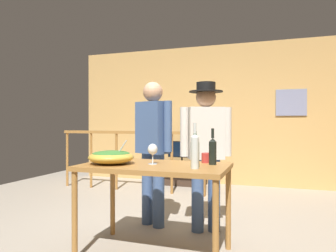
{
  "coord_description": "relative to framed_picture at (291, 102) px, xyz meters",
  "views": [
    {
      "loc": [
        1.07,
        -3.11,
        1.16
      ],
      "look_at": [
        0.07,
        -0.16,
        1.14
      ],
      "focal_mm": 33.46,
      "sensor_mm": 36.0,
      "label": 1
    }
  ],
  "objects": [
    {
      "name": "back_wall",
      "position": [
        -1.35,
        0.06,
        -0.2
      ],
      "size": [
        5.68,
        0.1,
        2.67
      ],
      "primitive_type": "cube",
      "color": "tan",
      "rests_on": "ground_plane"
    },
    {
      "name": "ground_plane",
      "position": [
        -1.35,
        -2.89,
        -1.54
      ],
      "size": [
        7.67,
        7.67,
        0.0
      ],
      "primitive_type": "plane",
      "color": "#9E9384"
    },
    {
      "name": "salad_bowl",
      "position": [
        -1.67,
        -3.51,
        -0.67
      ],
      "size": [
        0.41,
        0.41,
        0.22
      ],
      "color": "gold",
      "rests_on": "serving_table"
    },
    {
      "name": "tv_console",
      "position": [
        -1.95,
        -0.29,
        -1.33
      ],
      "size": [
        0.9,
        0.4,
        0.42
      ],
      "primitive_type": "cube",
      "color": "#38281E",
      "rests_on": "ground_plane"
    },
    {
      "name": "stair_railing",
      "position": [
        -2.22,
        -1.09,
        -0.88
      ],
      "size": [
        2.66,
        0.1,
        1.08
      ],
      "color": "#9E6B33",
      "rests_on": "ground_plane"
    },
    {
      "name": "flat_screen_tv",
      "position": [
        -1.95,
        -0.32,
        -0.88
      ],
      "size": [
        0.52,
        0.12,
        0.41
      ],
      "color": "black",
      "rests_on": "tv_console"
    },
    {
      "name": "wine_glass",
      "position": [
        -1.31,
        -3.41,
        -0.61
      ],
      "size": [
        0.09,
        0.09,
        0.18
      ],
      "color": "silver",
      "rests_on": "serving_table"
    },
    {
      "name": "wine_bottle_clear",
      "position": [
        -0.89,
        -3.56,
        -0.59
      ],
      "size": [
        0.06,
        0.06,
        0.37
      ],
      "color": "silver",
      "rests_on": "serving_table"
    },
    {
      "name": "person_standing_left",
      "position": [
        -1.59,
        -2.69,
        -0.58
      ],
      "size": [
        0.51,
        0.34,
        1.64
      ],
      "rotation": [
        0.0,
        0.0,
        2.74
      ],
      "color": "#3D5684",
      "rests_on": "ground_plane"
    },
    {
      "name": "wine_bottle_dark",
      "position": [
        -0.8,
        -3.26,
        -0.61
      ],
      "size": [
        0.07,
        0.07,
        0.32
      ],
      "color": "black",
      "rests_on": "serving_table"
    },
    {
      "name": "serving_table",
      "position": [
        -1.29,
        -3.42,
        -0.83
      ],
      "size": [
        1.28,
        0.74,
        0.8
      ],
      "color": "#9E6B33",
      "rests_on": "ground_plane"
    },
    {
      "name": "mug_red",
      "position": [
        -0.88,
        -3.15,
        -0.69
      ],
      "size": [
        0.12,
        0.08,
        0.09
      ],
      "color": "#B7332D",
      "rests_on": "serving_table"
    },
    {
      "name": "wine_bottle_green",
      "position": [
        -0.91,
        -3.45,
        -0.62
      ],
      "size": [
        0.07,
        0.07,
        0.3
      ],
      "color": "#1E5628",
      "rests_on": "serving_table"
    },
    {
      "name": "person_standing_right",
      "position": [
        -0.98,
        -2.69,
        -0.59
      ],
      "size": [
        0.52,
        0.36,
        1.61
      ],
      "rotation": [
        0.0,
        0.0,
        3.55
      ],
      "color": "#3D5684",
      "rests_on": "ground_plane"
    },
    {
      "name": "framed_picture",
      "position": [
        0.0,
        0.0,
        0.0
      ],
      "size": [
        0.52,
        0.03,
        0.47
      ],
      "primitive_type": "cube",
      "color": "#7D83A3"
    }
  ]
}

